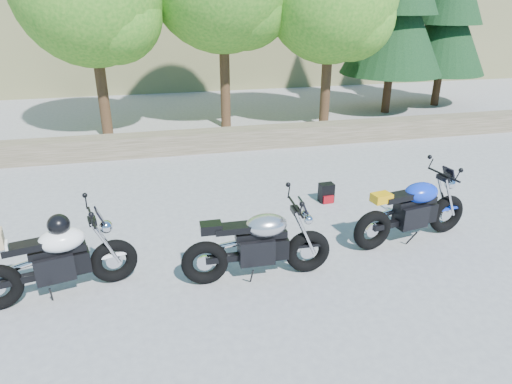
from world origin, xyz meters
TOP-DOWN VIEW (x-y plane):
  - ground at (0.00, 0.00)m, footprint 90.00×90.00m
  - stone_wall at (0.00, 5.50)m, footprint 22.00×0.55m
  - conifer_far at (8.40, 8.80)m, footprint 2.82×2.82m
  - silver_bike at (-0.03, -0.18)m, footprint 2.05×0.65m
  - white_bike at (-2.62, -0.00)m, footprint 2.00×0.73m
  - blue_bike at (2.52, 0.30)m, footprint 2.07×0.67m
  - backpack at (1.77, 1.96)m, footprint 0.27×0.24m

SIDE VIEW (x-z plane):
  - ground at x=0.00m, z-range 0.00..0.00m
  - backpack at x=1.77m, z-range -0.01..0.35m
  - stone_wall at x=0.00m, z-range 0.00..0.50m
  - silver_bike at x=-0.03m, z-range -0.01..1.02m
  - blue_bike at x=2.52m, z-range -0.01..1.03m
  - white_bike at x=-2.62m, z-range -0.01..1.11m
  - conifer_far at x=8.40m, z-range 0.13..6.41m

